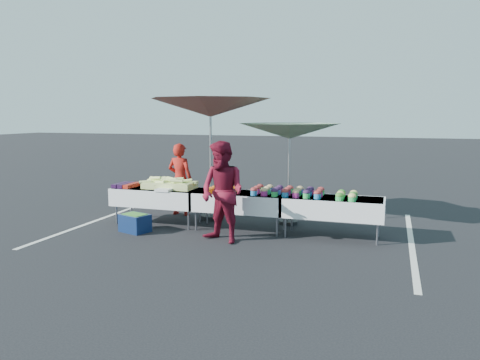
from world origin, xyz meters
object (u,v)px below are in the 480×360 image
(table_right, at_px, (332,207))
(vendor, at_px, (180,179))
(table_left, at_px, (158,196))
(umbrella_right, at_px, (290,132))
(customer, at_px, (223,192))
(umbrella_left, at_px, (210,109))
(table_center, at_px, (240,201))
(storage_bin, at_px, (135,222))

(table_right, relative_size, vendor, 1.14)
(table_left, xyz_separation_m, vendor, (0.06, 0.95, 0.23))
(table_left, height_order, vendor, vendor)
(umbrella_right, bearing_deg, table_left, -162.90)
(customer, height_order, umbrella_left, umbrella_left)
(table_right, relative_size, umbrella_right, 0.76)
(table_right, height_order, customer, customer)
(vendor, height_order, customer, customer)
(table_center, relative_size, table_right, 1.00)
(vendor, relative_size, umbrella_right, 0.66)
(table_center, bearing_deg, customer, -91.49)
(umbrella_right, relative_size, storage_bin, 3.85)
(table_center, bearing_deg, umbrella_left, 140.64)
(table_right, distance_m, umbrella_left, 3.34)
(storage_bin, bearing_deg, table_right, 29.99)
(table_center, relative_size, umbrella_right, 0.76)
(table_right, relative_size, umbrella_left, 0.61)
(customer, height_order, storage_bin, customer)
(table_left, relative_size, table_center, 1.00)
(table_left, bearing_deg, table_right, 0.00)
(table_right, height_order, umbrella_left, umbrella_left)
(umbrella_right, height_order, storage_bin, umbrella_right)
(table_center, height_order, umbrella_right, umbrella_right)
(table_right, xyz_separation_m, storage_bin, (-3.70, -0.77, -0.40))
(storage_bin, bearing_deg, umbrella_right, 48.39)
(vendor, distance_m, umbrella_right, 2.77)
(customer, xyz_separation_m, storage_bin, (-1.88, 0.15, -0.72))
(table_right, xyz_separation_m, customer, (-1.82, -0.92, 0.32))
(table_left, bearing_deg, customer, -27.50)
(vendor, relative_size, umbrella_left, 0.53)
(vendor, xyz_separation_m, storage_bin, (-0.17, -1.72, -0.63))
(table_right, bearing_deg, customer, -153.12)
(table_right, relative_size, customer, 1.03)
(table_left, height_order, umbrella_left, umbrella_left)
(umbrella_left, bearing_deg, customer, -62.14)
(umbrella_left, xyz_separation_m, umbrella_right, (1.71, 0.06, -0.47))
(vendor, distance_m, customer, 2.54)
(table_center, distance_m, vendor, 1.99)
(table_center, relative_size, customer, 1.03)
(table_right, bearing_deg, umbrella_left, 164.65)
(vendor, bearing_deg, table_center, 156.67)
(table_center, bearing_deg, table_right, 0.00)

